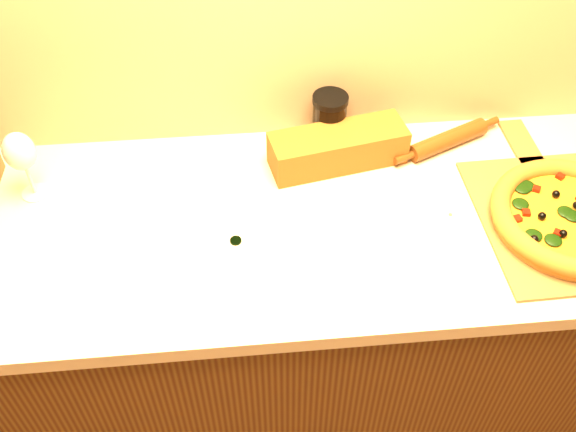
% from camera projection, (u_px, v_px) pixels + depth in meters
% --- Properties ---
extents(cabinet, '(2.80, 0.65, 0.86)m').
position_uv_depth(cabinet, '(320.00, 326.00, 1.87)').
color(cabinet, '#45200E').
rests_on(cabinet, ground).
extents(countertop, '(2.84, 0.68, 0.04)m').
position_uv_depth(countertop, '(326.00, 221.00, 1.54)').
color(countertop, beige).
rests_on(countertop, cabinet).
extents(pizza_peel, '(0.40, 0.59, 0.01)m').
position_uv_depth(pizza_peel, '(561.00, 214.00, 1.52)').
color(pizza_peel, brown).
rests_on(pizza_peel, countertop).
extents(pizza, '(0.37, 0.37, 0.05)m').
position_uv_depth(pizza, '(571.00, 217.00, 1.48)').
color(pizza, '#BA722E').
rests_on(pizza, pizza_peel).
extents(bottle_cap, '(0.03, 0.03, 0.01)m').
position_uv_depth(bottle_cap, '(236.00, 241.00, 1.47)').
color(bottle_cap, black).
rests_on(bottle_cap, countertop).
extents(rolling_pin, '(0.32, 0.16, 0.05)m').
position_uv_depth(rolling_pin, '(448.00, 140.00, 1.68)').
color(rolling_pin, '#542F0E').
rests_on(rolling_pin, countertop).
extents(bread_bag, '(0.36, 0.18, 0.09)m').
position_uv_depth(bread_bag, '(338.00, 148.00, 1.62)').
color(bread_bag, brown).
rests_on(bread_bag, countertop).
extents(wine_glass, '(0.08, 0.08, 0.19)m').
position_uv_depth(wine_glass, '(20.00, 153.00, 1.48)').
color(wine_glass, silver).
rests_on(wine_glass, countertop).
extents(dark_jar, '(0.09, 0.09, 0.15)m').
position_uv_depth(dark_jar, '(329.00, 120.00, 1.66)').
color(dark_jar, black).
rests_on(dark_jar, countertop).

